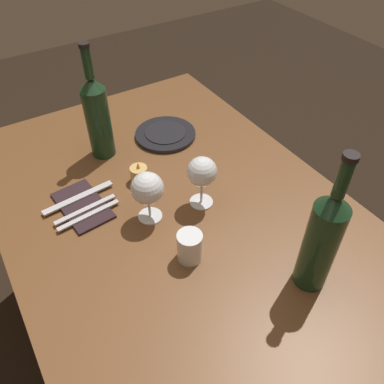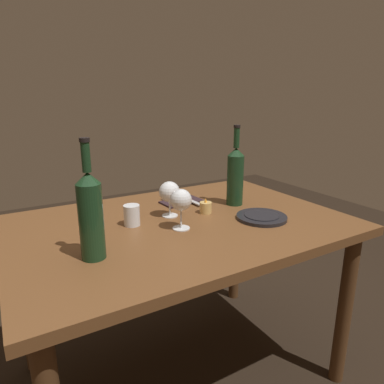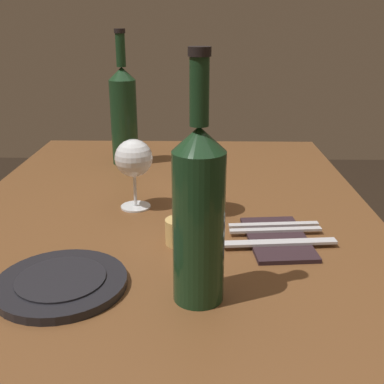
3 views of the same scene
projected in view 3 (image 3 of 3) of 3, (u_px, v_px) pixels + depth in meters
dining_table at (168, 252)px, 1.05m from camera, size 1.30×0.90×0.74m
wine_glass_left at (134, 160)px, 1.02m from camera, size 0.08×0.08×0.16m
wine_glass_right at (202, 168)px, 0.99m from camera, size 0.09×0.09×0.15m
wine_bottle at (124, 114)px, 1.33m from camera, size 0.08×0.08×0.37m
wine_bottle_second at (199, 212)px, 0.67m from camera, size 0.08×0.08×0.36m
water_tumbler at (194, 172)px, 1.18m from camera, size 0.06×0.06×0.08m
votive_candle at (179, 232)px, 0.88m from camera, size 0.05×0.05×0.07m
dinner_plate at (61, 283)px, 0.74m from camera, size 0.21×0.21×0.02m
folded_napkin at (277, 239)px, 0.90m from camera, size 0.20×0.13×0.01m
fork_inner at (276, 230)px, 0.92m from camera, size 0.03×0.18×0.00m
fork_outer at (274, 225)px, 0.94m from camera, size 0.03×0.18×0.00m
table_knife at (280, 242)px, 0.87m from camera, size 0.04×0.21×0.00m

